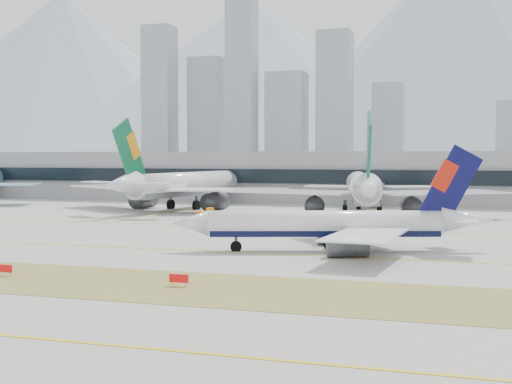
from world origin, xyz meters
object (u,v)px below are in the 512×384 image
(taxiing_airliner, at_px, (336,225))
(widebody_cathay, at_px, (362,189))
(terminal, at_px, (329,176))
(widebody_eva, at_px, (181,186))

(taxiing_airliner, height_order, widebody_cathay, widebody_cathay)
(taxiing_airliner, xyz_separation_m, terminal, (-24.58, 113.99, 3.71))
(widebody_eva, bearing_deg, terminal, -22.45)
(terminal, bearing_deg, taxiing_airliner, -77.83)
(taxiing_airliner, bearing_deg, widebody_eva, -68.94)
(widebody_eva, height_order, terminal, widebody_eva)
(taxiing_airliner, height_order, widebody_eva, widebody_eva)
(taxiing_airliner, bearing_deg, widebody_cathay, -102.37)
(widebody_eva, xyz_separation_m, terminal, (28.64, 48.09, 1.47))
(taxiing_airliner, bearing_deg, terminal, -95.70)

